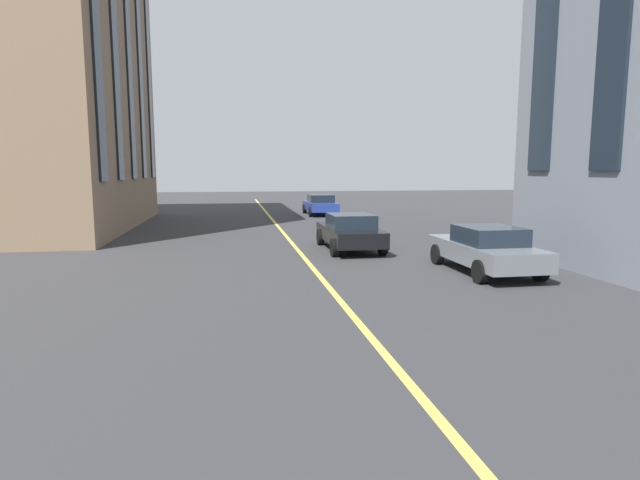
# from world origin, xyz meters

# --- Properties ---
(lane_centre_line) EXTENTS (80.00, 0.16, 0.01)m
(lane_centre_line) POSITION_xyz_m (20.00, 0.00, 0.00)
(lane_centre_line) COLOR #D8C64C
(lane_centre_line) RESTS_ON ground_plane
(car_blue_near) EXTENTS (4.40, 1.95, 1.37)m
(car_blue_near) POSITION_xyz_m (40.21, -3.47, 0.70)
(car_blue_near) COLOR navy
(car_blue_near) RESTS_ON ground_plane
(car_grey_mid) EXTENTS (4.40, 1.95, 1.37)m
(car_grey_mid) POSITION_xyz_m (19.86, -4.90, 0.70)
(car_grey_mid) COLOR slate
(car_grey_mid) RESTS_ON ground_plane
(car_black_far) EXTENTS (4.40, 1.95, 1.37)m
(car_black_far) POSITION_xyz_m (24.72, -1.94, 0.70)
(car_black_far) COLOR black
(car_black_far) RESTS_ON ground_plane
(building_left_near) EXTENTS (16.67, 12.05, 18.20)m
(building_left_near) POSITION_xyz_m (34.56, 13.46, 9.10)
(building_left_near) COLOR #846B51
(building_left_near) RESTS_ON ground_plane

